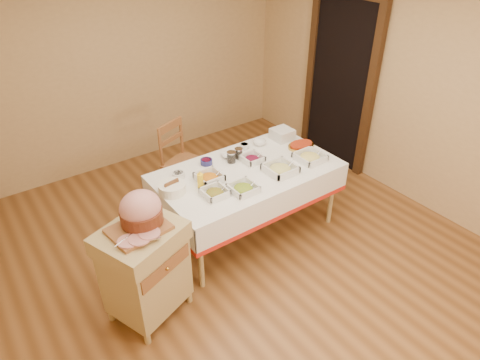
# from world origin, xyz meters

# --- Properties ---
(room_shell) EXTENTS (5.00, 5.00, 5.00)m
(room_shell) POSITION_xyz_m (0.00, 0.00, 1.30)
(room_shell) COLOR brown
(room_shell) RESTS_ON ground
(doorway) EXTENTS (0.09, 1.10, 2.20)m
(doorway) POSITION_xyz_m (2.20, 0.90, 1.11)
(doorway) COLOR black
(doorway) RESTS_ON ground
(dining_table) EXTENTS (1.82, 1.02, 0.76)m
(dining_table) POSITION_xyz_m (0.30, 0.30, 0.60)
(dining_table) COLOR tan
(dining_table) RESTS_ON ground
(butcher_cart) EXTENTS (0.77, 0.71, 0.89)m
(butcher_cart) POSITION_xyz_m (-1.03, -0.11, 0.50)
(butcher_cart) COLOR tan
(butcher_cart) RESTS_ON ground
(dining_chair) EXTENTS (0.55, 0.54, 0.95)m
(dining_chair) POSITION_xyz_m (0.07, 1.23, 0.49)
(dining_chair) COLOR brown
(dining_chair) RESTS_ON ground
(ham_on_board) EXTENTS (0.46, 0.44, 0.30)m
(ham_on_board) POSITION_xyz_m (-0.98, -0.07, 1.01)
(ham_on_board) COLOR brown
(ham_on_board) RESTS_ON butcher_cart
(serving_dish_a) EXTENTS (0.22, 0.22, 0.10)m
(serving_dish_a) POSITION_xyz_m (-0.21, 0.11, 0.79)
(serving_dish_a) COLOR silver
(serving_dish_a) RESTS_ON dining_table
(serving_dish_b) EXTENTS (0.24, 0.24, 0.10)m
(serving_dish_b) POSITION_xyz_m (0.04, 0.01, 0.79)
(serving_dish_b) COLOR silver
(serving_dish_b) RESTS_ON dining_table
(serving_dish_c) EXTENTS (0.28, 0.28, 0.11)m
(serving_dish_c) POSITION_xyz_m (0.53, 0.07, 0.80)
(serving_dish_c) COLOR silver
(serving_dish_c) RESTS_ON dining_table
(serving_dish_d) EXTENTS (0.27, 0.27, 0.10)m
(serving_dish_d) POSITION_xyz_m (0.94, 0.08, 0.79)
(serving_dish_d) COLOR silver
(serving_dish_d) RESTS_ON dining_table
(serving_dish_e) EXTENTS (0.24, 0.23, 0.11)m
(serving_dish_e) POSITION_xyz_m (-0.11, 0.35, 0.79)
(serving_dish_e) COLOR silver
(serving_dish_e) RESTS_ON dining_table
(serving_dish_f) EXTENTS (0.21, 0.20, 0.10)m
(serving_dish_f) POSITION_xyz_m (0.44, 0.40, 0.79)
(serving_dish_f) COLOR silver
(serving_dish_f) RESTS_ON dining_table
(small_bowl_left) EXTENTS (0.12, 0.12, 0.05)m
(small_bowl_left) POSITION_xyz_m (-0.33, 0.57, 0.79)
(small_bowl_left) COLOR silver
(small_bowl_left) RESTS_ON dining_table
(small_bowl_mid) EXTENTS (0.12, 0.12, 0.05)m
(small_bowl_mid) POSITION_xyz_m (0.03, 0.63, 0.79)
(small_bowl_mid) COLOR navy
(small_bowl_mid) RESTS_ON dining_table
(small_bowl_right) EXTENTS (0.10, 0.10, 0.05)m
(small_bowl_right) POSITION_xyz_m (0.54, 0.68, 0.79)
(small_bowl_right) COLOR silver
(small_bowl_right) RESTS_ON dining_table
(bowl_white_imported) EXTENTS (0.16, 0.16, 0.03)m
(bowl_white_imported) POSITION_xyz_m (0.28, 0.63, 0.78)
(bowl_white_imported) COLOR silver
(bowl_white_imported) RESTS_ON dining_table
(bowl_small_imported) EXTENTS (0.18, 0.18, 0.05)m
(bowl_small_imported) POSITION_xyz_m (0.72, 0.65, 0.78)
(bowl_small_imported) COLOR silver
(bowl_small_imported) RESTS_ON dining_table
(preserve_jar_left) EXTENTS (0.09, 0.09, 0.12)m
(preserve_jar_left) POSITION_xyz_m (0.26, 0.51, 0.81)
(preserve_jar_left) COLOR silver
(preserve_jar_left) RESTS_ON dining_table
(preserve_jar_right) EXTENTS (0.09, 0.09, 0.11)m
(preserve_jar_right) POSITION_xyz_m (0.36, 0.54, 0.81)
(preserve_jar_right) COLOR silver
(preserve_jar_right) RESTS_ON dining_table
(mustard_bottle) EXTENTS (0.06, 0.06, 0.18)m
(mustard_bottle) POSITION_xyz_m (-0.25, 0.29, 0.84)
(mustard_bottle) COLOR yellow
(mustard_bottle) RESTS_ON dining_table
(bread_basket) EXTENTS (0.25, 0.25, 0.11)m
(bread_basket) POSITION_xyz_m (-0.50, 0.38, 0.81)
(bread_basket) COLOR white
(bread_basket) RESTS_ON dining_table
(plate_stack) EXTENTS (0.22, 0.22, 0.12)m
(plate_stack) POSITION_xyz_m (1.01, 0.61, 0.82)
(plate_stack) COLOR silver
(plate_stack) RESTS_ON dining_table
(brass_platter) EXTENTS (0.32, 0.23, 0.04)m
(brass_platter) POSITION_xyz_m (1.06, 0.34, 0.78)
(brass_platter) COLOR #B68C33
(brass_platter) RESTS_ON dining_table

